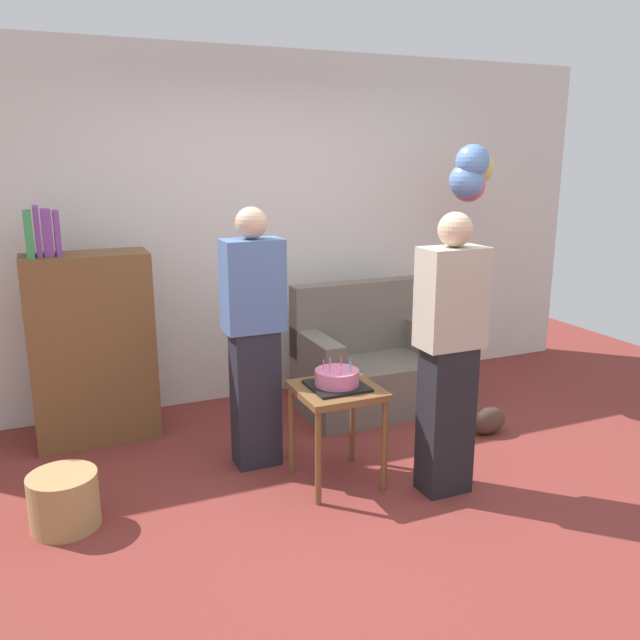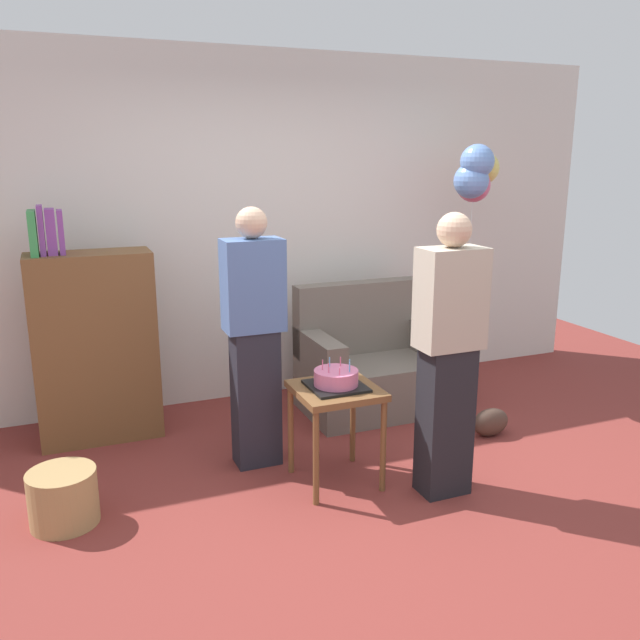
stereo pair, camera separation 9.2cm
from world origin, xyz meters
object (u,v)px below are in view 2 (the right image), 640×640
object	(u,v)px
side_table	(336,402)
balloon_bunch	(476,175)
person_blowing_candles	(254,338)
person_holding_cake	(448,356)
wicker_basket	(63,497)
couch	(372,365)
handbag	(490,422)
bookshelf	(95,345)
birthday_cake	(336,379)

from	to	relation	value
side_table	balloon_bunch	size ratio (longest dim) A/B	0.30
side_table	person_blowing_candles	distance (m)	0.65
side_table	person_blowing_candles	size ratio (longest dim) A/B	0.37
person_holding_cake	person_blowing_candles	bearing A→B (deg)	-17.88
wicker_basket	balloon_bunch	world-z (taller)	balloon_bunch
couch	person_blowing_candles	world-z (taller)	person_blowing_candles
person_blowing_candles	handbag	bearing A→B (deg)	-20.87
bookshelf	wicker_basket	xyz separation A→B (m)	(-0.27, -1.10, -0.52)
person_blowing_candles	handbag	world-z (taller)	person_blowing_candles
bookshelf	person_holding_cake	xyz separation A→B (m)	(1.80, -1.56, 0.16)
person_blowing_candles	balloon_bunch	bearing A→B (deg)	3.51
couch	balloon_bunch	xyz separation A→B (m)	(0.86, 0.01, 1.43)
balloon_bunch	side_table	bearing A→B (deg)	-147.72
person_blowing_candles	wicker_basket	size ratio (longest dim) A/B	4.53
balloon_bunch	handbag	bearing A→B (deg)	-112.19
bookshelf	handbag	xyz separation A→B (m)	(2.54, -1.01, -0.57)
side_table	person_blowing_candles	xyz separation A→B (m)	(-0.37, 0.42, 0.32)
wicker_basket	balloon_bunch	bearing A→B (deg)	15.96
person_blowing_candles	side_table	bearing A→B (deg)	-62.42
bookshelf	wicker_basket	bearing A→B (deg)	-103.81
side_table	person_holding_cake	size ratio (longest dim) A/B	0.37
couch	wicker_basket	xyz separation A→B (m)	(-2.28, -0.89, -0.19)
birthday_cake	person_holding_cake	bearing A→B (deg)	-32.77
wicker_basket	person_holding_cake	bearing A→B (deg)	-12.52
wicker_basket	handbag	world-z (taller)	wicker_basket
person_holding_cake	wicker_basket	bearing A→B (deg)	10.11
wicker_basket	balloon_bunch	distance (m)	3.65
couch	person_blowing_candles	xyz separation A→B (m)	(-1.11, -0.58, 0.49)
side_table	wicker_basket	size ratio (longest dim) A/B	1.67
handbag	balloon_bunch	xyz separation A→B (m)	(0.33, 0.81, 1.67)
bookshelf	person_blowing_candles	bearing A→B (deg)	-41.31
bookshelf	side_table	size ratio (longest dim) A/B	2.68
bookshelf	handbag	distance (m)	2.79
birthday_cake	handbag	world-z (taller)	birthday_cake
couch	bookshelf	xyz separation A→B (m)	(-2.01, 0.21, 0.33)
couch	balloon_bunch	size ratio (longest dim) A/B	0.55
bookshelf	handbag	size ratio (longest dim) A/B	5.76
couch	side_table	size ratio (longest dim) A/B	1.83
person_blowing_candles	balloon_bunch	world-z (taller)	balloon_bunch
handbag	balloon_bunch	world-z (taller)	balloon_bunch
couch	bookshelf	distance (m)	2.04
couch	wicker_basket	size ratio (longest dim) A/B	3.06
birthday_cake	wicker_basket	distance (m)	1.62
bookshelf	handbag	world-z (taller)	bookshelf
bookshelf	wicker_basket	size ratio (longest dim) A/B	4.48
person_holding_cake	wicker_basket	world-z (taller)	person_holding_cake
side_table	birthday_cake	distance (m)	0.14
bookshelf	side_table	xyz separation A→B (m)	(1.26, -1.21, -0.16)
bookshelf	person_blowing_candles	world-z (taller)	person_blowing_candles
person_blowing_candles	person_holding_cake	world-z (taller)	same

